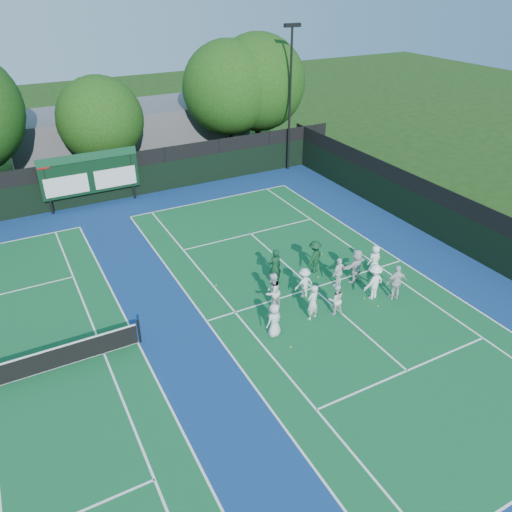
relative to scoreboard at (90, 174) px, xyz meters
name	(u,v)px	position (x,y,z in m)	size (l,w,h in m)	color
ground	(325,299)	(7.01, -15.59, -2.19)	(120.00, 120.00, 0.00)	#1A390F
court_apron	(195,325)	(1.01, -14.59, -2.19)	(34.00, 32.00, 0.01)	navy
near_court	(313,288)	(7.01, -14.59, -2.18)	(11.05, 23.85, 0.01)	#12592C
back_fence	(107,181)	(1.01, 0.41, -0.83)	(34.00, 0.08, 3.00)	black
divider_fence_right	(454,224)	(16.01, -14.59, -0.83)	(0.08, 32.00, 3.00)	black
scoreboard	(90,174)	(0.00, 0.00, 0.00)	(6.00, 0.21, 3.55)	black
clubhouse	(132,132)	(5.01, 8.41, -0.19)	(18.00, 6.00, 4.00)	#5B5B60
light_pole_right	(290,83)	(14.51, 0.11, 4.11)	(1.20, 0.30, 10.12)	black
tree_c	(103,121)	(2.03, 3.99, 2.07)	(5.78, 5.78, 7.30)	black
tree_d	(230,90)	(11.64, 3.99, 3.23)	(6.85, 6.85, 9.03)	black
tree_e	(259,85)	(14.11, 3.99, 3.38)	(7.20, 7.20, 9.36)	black
tennis_ball_0	(291,347)	(3.83, -17.76, -2.16)	(0.07, 0.07, 0.07)	#D0D318
tennis_ball_1	(318,277)	(7.77, -13.91, -2.16)	(0.07, 0.07, 0.07)	#D0D318
tennis_ball_2	(378,306)	(8.77, -17.21, -2.16)	(0.07, 0.07, 0.07)	#D0D318
tennis_ball_3	(216,285)	(3.04, -12.21, -2.16)	(0.07, 0.07, 0.07)	#D0D318
tennis_ball_4	(322,254)	(9.25, -12.09, -2.16)	(0.07, 0.07, 0.07)	#D0D318
tennis_ball_5	(364,298)	(8.61, -16.43, -2.16)	(0.07, 0.07, 0.07)	#D0D318
player_front_0	(274,320)	(3.64, -16.75, -1.42)	(0.75, 0.49, 1.54)	silver
player_front_1	(313,302)	(5.66, -16.53, -1.34)	(0.62, 0.41, 1.69)	silver
player_front_2	(336,299)	(6.75, -16.70, -1.45)	(0.72, 0.56, 1.48)	white
player_front_3	(374,282)	(8.99, -16.52, -1.32)	(1.13, 0.65, 1.75)	white
player_front_4	(396,282)	(9.86, -17.04, -1.32)	(1.02, 0.42, 1.74)	silver
player_back_0	(272,292)	(4.48, -15.10, -1.28)	(0.89, 0.69, 1.82)	silver
player_back_1	(304,283)	(6.25, -14.94, -1.45)	(0.96, 0.55, 1.49)	white
player_back_2	(339,272)	(8.18, -14.96, -1.44)	(0.89, 0.37, 1.51)	white
player_back_3	(356,266)	(9.17, -15.00, -1.33)	(1.60, 0.51, 1.73)	silver
player_back_4	(375,259)	(10.52, -14.76, -1.45)	(0.73, 0.47, 1.49)	white
coach_left	(275,267)	(5.61, -13.36, -1.26)	(0.68, 0.45, 1.86)	#0E361D
coach_right	(315,257)	(7.89, -13.34, -1.33)	(1.11, 0.64, 1.72)	#103B1D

